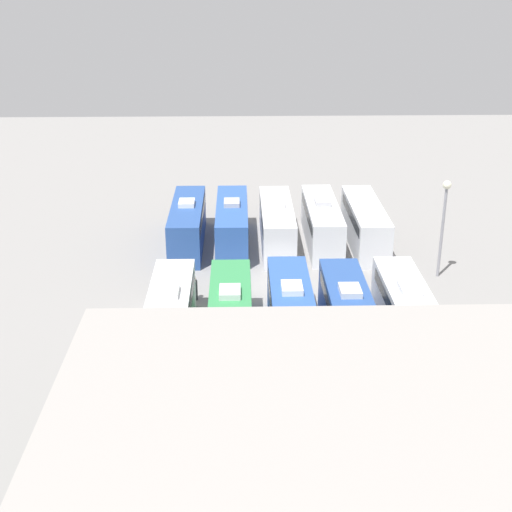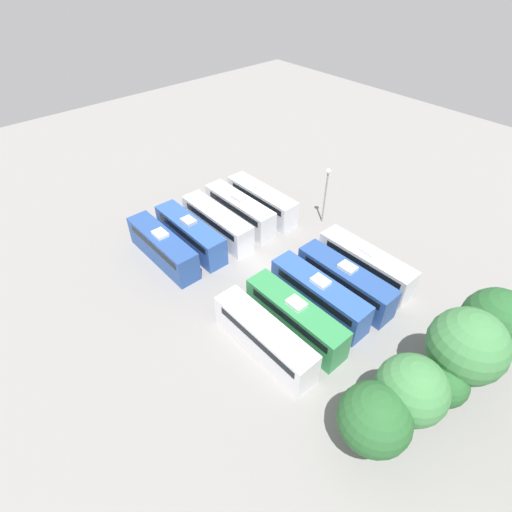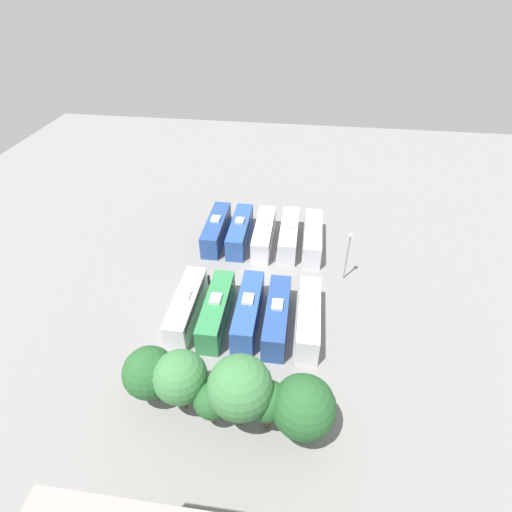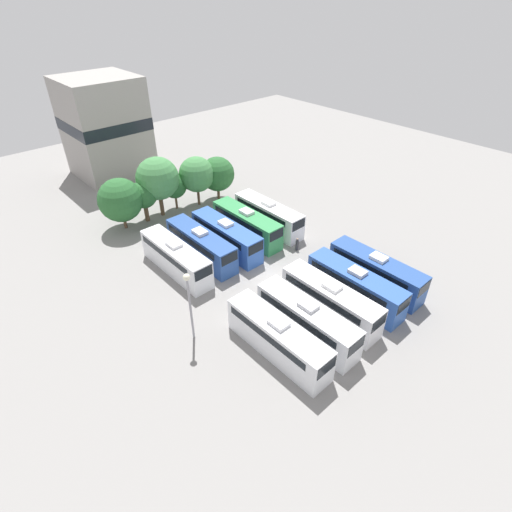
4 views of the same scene
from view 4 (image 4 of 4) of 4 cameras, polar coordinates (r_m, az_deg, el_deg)
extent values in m
plane|color=gray|center=(42.84, 2.42, -3.09)|extent=(116.20, 116.20, 0.00)
cube|color=silver|center=(34.00, 3.14, -11.73)|extent=(2.41, 10.23, 3.30)
cube|color=black|center=(33.45, 2.88, -10.39)|extent=(2.45, 8.70, 0.73)
cube|color=black|center=(31.21, 10.07, -15.45)|extent=(2.12, 0.08, 1.16)
cube|color=silver|center=(32.70, 3.25, -9.53)|extent=(1.20, 1.60, 0.35)
cube|color=silver|center=(35.71, 7.26, -9.20)|extent=(2.41, 10.23, 3.30)
cube|color=black|center=(35.19, 7.06, -7.89)|extent=(2.45, 8.70, 0.73)
cube|color=black|center=(33.09, 14.12, -12.41)|extent=(2.12, 0.08, 1.16)
cube|color=#B2B2B7|center=(34.48, 7.48, -7.02)|extent=(1.20, 1.60, 0.35)
cube|color=silver|center=(37.97, 10.54, -6.39)|extent=(2.41, 10.23, 3.30)
cube|color=black|center=(37.48, 10.39, -5.13)|extent=(2.45, 8.70, 0.73)
cube|color=black|center=(35.48, 17.16, -9.13)|extent=(2.12, 0.08, 1.16)
cube|color=white|center=(36.81, 10.84, -4.25)|extent=(1.20, 1.60, 0.35)
cube|color=#2D56A8|center=(40.17, 13.95, -4.26)|extent=(2.41, 10.23, 3.30)
cube|color=black|center=(39.71, 13.84, -3.04)|extent=(2.45, 8.70, 0.73)
cube|color=black|center=(37.86, 20.37, -6.66)|extent=(2.12, 0.08, 1.16)
cube|color=#B2B2B7|center=(39.08, 14.32, -2.18)|extent=(1.20, 1.60, 0.35)
cube|color=#284C93|center=(42.62, 16.73, -2.23)|extent=(2.41, 10.23, 3.30)
cube|color=black|center=(42.19, 16.65, -1.06)|extent=(2.45, 8.70, 0.73)
cube|color=black|center=(40.45, 22.89, -4.34)|extent=(2.12, 0.08, 1.16)
cube|color=white|center=(41.59, 17.14, -0.22)|extent=(1.20, 1.60, 0.35)
cube|color=silver|center=(43.63, -11.35, -0.36)|extent=(2.41, 10.23, 3.30)
cube|color=black|center=(43.30, -11.67, 0.80)|extent=(2.45, 8.70, 0.73)
cube|color=black|center=(39.52, -7.50, -2.43)|extent=(2.12, 0.08, 1.16)
cube|color=silver|center=(42.63, -11.63, 1.65)|extent=(1.20, 1.60, 0.35)
cube|color=#284C93|center=(45.27, -7.84, 1.47)|extent=(2.41, 10.23, 3.30)
cube|color=black|center=(44.95, -8.13, 2.60)|extent=(2.45, 8.70, 0.73)
cube|color=black|center=(41.30, -3.81, -0.34)|extent=(2.12, 0.08, 1.16)
cube|color=silver|center=(44.30, -8.03, 3.44)|extent=(1.20, 1.60, 0.35)
cube|color=#2D56A8|center=(46.56, -4.26, 2.76)|extent=(2.41, 10.23, 3.30)
cube|color=black|center=(46.25, -4.51, 3.86)|extent=(2.45, 8.70, 0.73)
cube|color=black|center=(42.76, -0.03, 1.12)|extent=(2.12, 0.08, 1.16)
cube|color=white|center=(45.62, -4.36, 4.70)|extent=(1.20, 1.60, 0.35)
cube|color=#338C4C|center=(48.77, -1.32, 4.46)|extent=(2.41, 10.23, 3.30)
cube|color=black|center=(48.47, -1.53, 5.53)|extent=(2.45, 8.70, 0.73)
cube|color=black|center=(45.10, 2.94, 3.04)|extent=(2.12, 0.08, 1.16)
cube|color=silver|center=(47.87, -1.35, 6.34)|extent=(1.20, 1.60, 0.35)
cube|color=white|center=(50.73, 1.79, 5.74)|extent=(2.41, 10.23, 3.30)
cube|color=black|center=(50.44, 1.60, 6.77)|extent=(2.45, 8.70, 0.73)
cube|color=black|center=(47.23, 6.10, 4.45)|extent=(2.12, 0.08, 1.16)
cube|color=white|center=(49.86, 1.83, 7.57)|extent=(1.20, 1.60, 0.35)
cylinder|color=#333338|center=(47.00, 5.89, 1.60)|extent=(0.36, 0.36, 1.38)
sphere|color=tan|center=(46.57, 5.95, 2.43)|extent=(0.24, 0.24, 0.24)
cylinder|color=gray|center=(34.52, -9.32, -7.56)|extent=(0.20, 0.20, 6.59)
sphere|color=#EAE5C6|center=(32.31, -9.89, -3.01)|extent=(0.60, 0.60, 0.60)
cylinder|color=brown|center=(53.62, -18.24, 4.82)|extent=(0.39, 0.39, 2.03)
sphere|color=#28602D|center=(52.30, -18.82, 7.58)|extent=(5.44, 5.44, 5.44)
cylinder|color=brown|center=(54.34, -15.38, 6.08)|extent=(0.57, 0.57, 2.54)
sphere|color=#28602D|center=(53.23, -15.80, 8.43)|extent=(3.50, 3.50, 3.50)
cylinder|color=brown|center=(55.10, -13.36, 7.29)|extent=(0.54, 0.54, 3.34)
sphere|color=#428447|center=(53.58, -13.88, 10.70)|extent=(5.53, 5.53, 5.53)
cylinder|color=brown|center=(56.60, -11.32, 7.69)|extent=(0.32, 0.32, 2.20)
sphere|color=#28602D|center=(55.64, -11.59, 9.74)|extent=(3.27, 3.27, 3.27)
cylinder|color=brown|center=(57.02, -8.23, 8.60)|extent=(0.37, 0.37, 2.85)
sphere|color=#428447|center=(55.73, -8.49, 11.46)|extent=(4.81, 4.81, 4.81)
cylinder|color=brown|center=(58.36, -5.39, 9.08)|extent=(0.40, 0.40, 2.18)
sphere|color=#28602D|center=(57.22, -5.54, 11.58)|extent=(4.79, 4.79, 4.79)
cube|color=gray|center=(68.89, -20.72, 16.79)|extent=(10.71, 10.60, 14.78)
cube|color=black|center=(68.69, -20.85, 17.37)|extent=(10.77, 10.66, 1.77)
camera|label=1|loc=(73.62, -23.67, 28.15)|focal=50.00mm
camera|label=2|loc=(65.16, 2.15, 36.47)|focal=28.00mm
camera|label=3|loc=(66.00, -32.72, 37.36)|focal=28.00mm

